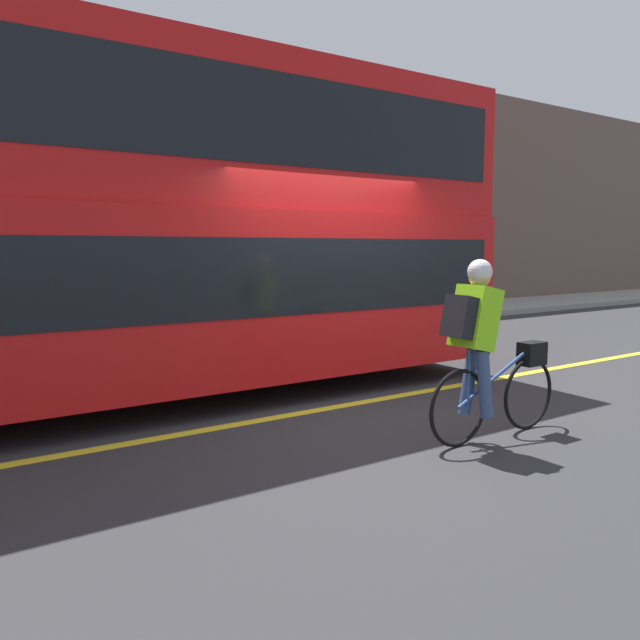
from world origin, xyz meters
TOP-DOWN VIEW (x-y plane):
  - ground_plane at (0.00, 0.00)m, footprint 80.00×80.00m
  - road_center_line at (0.00, -0.00)m, footprint 50.00×0.14m
  - sidewalk_curb at (0.00, 6.23)m, footprint 60.00×2.49m
  - building_facade at (0.00, 7.63)m, footprint 60.00×0.30m
  - bus at (-2.23, 1.51)m, footprint 9.70×2.60m
  - cyclist_on_bike at (0.27, -1.69)m, footprint 1.63×0.32m

SIDE VIEW (x-z plane):
  - ground_plane at x=0.00m, z-range 0.00..0.00m
  - road_center_line at x=0.00m, z-range 0.00..0.01m
  - sidewalk_curb at x=0.00m, z-range 0.00..0.14m
  - cyclist_on_bike at x=0.27m, z-range 0.06..1.68m
  - bus at x=-2.23m, z-range 0.19..3.96m
  - building_facade at x=0.00m, z-range 0.00..6.25m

